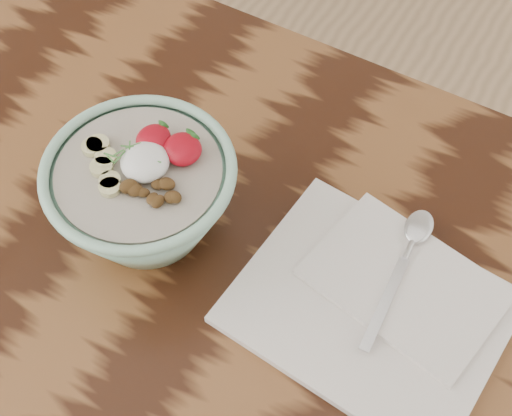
{
  "coord_description": "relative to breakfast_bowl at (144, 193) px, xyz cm",
  "views": [
    {
      "loc": [
        23.89,
        -26.6,
        147.37
      ],
      "look_at": [
        3.98,
        8.06,
        87.46
      ],
      "focal_mm": 50.0,
      "sensor_mm": 36.0,
      "label": 1
    }
  ],
  "objects": [
    {
      "name": "table",
      "position": [
        9.61,
        -6.6,
        -16.48
      ],
      "size": [
        160.0,
        90.0,
        75.0
      ],
      "color": "black",
      "rests_on": "ground"
    },
    {
      "name": "spoon",
      "position": [
        28.11,
        11.85,
        -5.01
      ],
      "size": [
        3.55,
        19.63,
        1.02
      ],
      "rotation": [
        0.0,
        0.0,
        0.05
      ],
      "color": "silver",
      "rests_on": "napkin"
    },
    {
      "name": "breakfast_bowl",
      "position": [
        0.0,
        0.0,
        0.0
      ],
      "size": [
        21.25,
        21.25,
        13.9
      ],
      "rotation": [
        0.0,
        0.0,
        -0.33
      ],
      "color": "#9AD0B3",
      "rests_on": "table"
    },
    {
      "name": "napkin",
      "position": [
        27.68,
        3.94,
        -6.45
      ],
      "size": [
        30.29,
        25.96,
        1.75
      ],
      "rotation": [
        0.0,
        0.0,
        -0.08
      ],
      "color": "white",
      "rests_on": "table"
    }
  ]
}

